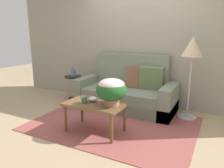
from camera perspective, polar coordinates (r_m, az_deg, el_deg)
name	(u,v)px	position (r m, az deg, el deg)	size (l,w,h in m)	color
ground_plane	(115,123)	(3.80, 0.68, -10.18)	(14.00, 14.00, 0.00)	tan
wall_back	(142,39)	(4.66, 7.90, 11.59)	(6.40, 0.12, 2.77)	gray
area_rug	(114,123)	(3.77, 0.41, -10.33)	(2.69, 1.94, 0.01)	#994C47
couch	(127,93)	(4.44, 3.91, -2.31)	(2.01, 0.87, 1.09)	#626B59
coffee_table	(95,106)	(3.34, -4.54, -5.90)	(0.91, 0.54, 0.48)	brown
side_table	(73,83)	(5.08, -10.14, 0.18)	(0.39, 0.39, 0.55)	black
floor_lamp	(192,53)	(3.97, 20.39, 7.77)	(0.36, 0.36, 1.46)	#B2B2B7
potted_plant	(111,89)	(3.15, -0.15, -1.43)	(0.45, 0.45, 0.40)	#A36B4C
coffee_mug	(85,100)	(3.32, -7.26, -4.16)	(0.14, 0.09, 0.10)	#3D664C
snack_bowl	(93,99)	(3.39, -5.04, -3.93)	(0.14, 0.14, 0.07)	silver
table_vase	(73,72)	(5.04, -10.22, 3.03)	(0.11, 0.11, 0.21)	slate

